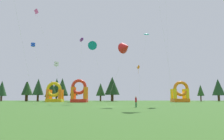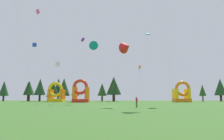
% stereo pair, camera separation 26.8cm
% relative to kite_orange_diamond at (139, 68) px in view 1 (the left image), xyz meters
% --- Properties ---
extents(ground_plane, '(120.00, 120.00, 0.00)m').
position_rel_kite_orange_diamond_xyz_m(ground_plane, '(-7.02, -16.93, -9.25)').
color(ground_plane, '#3D6B28').
extents(kite_orange_diamond, '(1.27, 4.03, 9.79)m').
position_rel_kite_orange_diamond_xyz_m(kite_orange_diamond, '(0.00, 0.00, 0.00)').
color(kite_orange_diamond, orange).
rests_on(kite_orange_diamond, ground_plane).
extents(kite_pink_diamond, '(9.46, 4.33, 27.38)m').
position_rel_kite_orange_diamond_xyz_m(kite_pink_diamond, '(-29.33, 5.11, 17.29)').
color(kite_pink_diamond, '#EA599E').
rests_on(kite_pink_diamond, ground_plane).
extents(kite_red_delta, '(4.84, 3.53, 11.56)m').
position_rel_kite_orange_diamond_xyz_m(kite_red_delta, '(-4.37, -17.51, 1.28)').
color(kite_red_delta, red).
rests_on(kite_red_delta, ground_plane).
extents(kite_cyan_parafoil, '(4.11, 1.71, 21.13)m').
position_rel_kite_orange_diamond_xyz_m(kite_cyan_parafoil, '(3.79, 8.33, 11.48)').
color(kite_cyan_parafoil, '#19B7CC').
rests_on(kite_cyan_parafoil, ground_plane).
extents(kite_blue_box, '(6.08, 3.31, 14.71)m').
position_rel_kite_orange_diamond_xyz_m(kite_blue_box, '(-26.01, -4.53, 4.98)').
color(kite_blue_box, blue).
rests_on(kite_blue_box, ground_plane).
extents(kite_purple_parafoil, '(2.04, 5.12, 17.10)m').
position_rel_kite_orange_diamond_xyz_m(kite_purple_parafoil, '(-14.79, -0.78, 7.30)').
color(kite_purple_parafoil, purple).
rests_on(kite_purple_parafoil, ground_plane).
extents(kite_teal_delta, '(5.42, 2.38, 15.84)m').
position_rel_kite_orange_diamond_xyz_m(kite_teal_delta, '(-11.74, -2.03, 5.32)').
color(kite_teal_delta, '#0C7F7A').
rests_on(kite_teal_delta, ground_plane).
extents(kite_white_box, '(1.96, 1.68, 11.09)m').
position_rel_kite_orange_diamond_xyz_m(kite_white_box, '(-21.87, 1.67, 1.25)').
color(kite_white_box, white).
rests_on(kite_white_box, ground_plane).
extents(person_near_camera, '(0.42, 0.42, 1.76)m').
position_rel_kite_orange_diamond_xyz_m(person_near_camera, '(-3.01, -20.68, -8.21)').
color(person_near_camera, '#33723F').
rests_on(person_near_camera, ground_plane).
extents(inflatable_yellow_castle, '(4.94, 4.07, 7.05)m').
position_rel_kite_orange_diamond_xyz_m(inflatable_yellow_castle, '(-16.90, 10.74, -6.56)').
color(inflatable_yellow_castle, red).
rests_on(inflatable_yellow_castle, ground_plane).
extents(inflatable_blue_arch, '(5.18, 4.35, 6.78)m').
position_rel_kite_orange_diamond_xyz_m(inflatable_blue_arch, '(15.49, 14.71, -6.77)').
color(inflatable_blue_arch, orange).
rests_on(inflatable_blue_arch, ground_plane).
extents(inflatable_orange_dome, '(5.28, 4.32, 6.65)m').
position_rel_kite_orange_diamond_xyz_m(inflatable_orange_dome, '(-26.13, 16.61, -6.83)').
color(inflatable_orange_dome, yellow).
rests_on(inflatable_orange_dome, ground_plane).
extents(tree_row_0, '(3.82, 3.82, 7.95)m').
position_rel_kite_orange_diamond_xyz_m(tree_row_0, '(-49.99, 28.11, -4.31)').
color(tree_row_0, '#4C331E').
rests_on(tree_row_0, ground_plane).
extents(tree_row_1, '(3.39, 3.39, 7.52)m').
position_rel_kite_orange_diamond_xyz_m(tree_row_1, '(-39.46, 25.79, -4.25)').
color(tree_row_1, '#4C331E').
rests_on(tree_row_1, ground_plane).
extents(tree_row_2, '(4.18, 4.18, 7.67)m').
position_rel_kite_orange_diamond_xyz_m(tree_row_2, '(-39.19, 26.09, -4.30)').
color(tree_row_2, '#4C331E').
rests_on(tree_row_2, ground_plane).
extents(tree_row_3, '(4.18, 4.18, 8.52)m').
position_rel_kite_orange_diamond_xyz_m(tree_row_3, '(-34.53, 24.65, -3.87)').
color(tree_row_3, '#4C331E').
rests_on(tree_row_3, ground_plane).
extents(tree_row_4, '(4.82, 4.82, 7.43)m').
position_rel_kite_orange_diamond_xyz_m(tree_row_4, '(-29.08, 23.11, -4.77)').
color(tree_row_4, '#4C331E').
rests_on(tree_row_4, ground_plane).
extents(tree_row_5, '(3.65, 3.65, 9.00)m').
position_rel_kite_orange_diamond_xyz_m(tree_row_5, '(-28.47, 27.95, -3.44)').
color(tree_row_5, '#4C331E').
rests_on(tree_row_5, ground_plane).
extents(tree_row_6, '(4.41, 4.41, 8.48)m').
position_rel_kite_orange_diamond_xyz_m(tree_row_6, '(-25.41, 24.66, -4.02)').
color(tree_row_6, '#4C331E').
rests_on(tree_row_6, ground_plane).
extents(tree_row_7, '(4.18, 4.18, 8.59)m').
position_rel_kite_orange_diamond_xyz_m(tree_row_7, '(-25.34, 23.87, -3.78)').
color(tree_row_7, '#4C331E').
rests_on(tree_row_7, ground_plane).
extents(tree_row_8, '(3.01, 3.01, 6.65)m').
position_rel_kite_orange_diamond_xyz_m(tree_row_8, '(-21.05, 24.16, -4.91)').
color(tree_row_8, '#4C331E').
rests_on(tree_row_8, ground_plane).
extents(tree_row_9, '(3.56, 3.56, 6.98)m').
position_rel_kite_orange_diamond_xyz_m(tree_row_9, '(-11.25, 27.32, -4.77)').
color(tree_row_9, '#4C331E').
rests_on(tree_row_9, ground_plane).
extents(tree_row_10, '(5.65, 5.65, 9.24)m').
position_rel_kite_orange_diamond_xyz_m(tree_row_10, '(-6.73, 24.99, -3.46)').
color(tree_row_10, '#4C331E').
rests_on(tree_row_10, ground_plane).
extents(tree_row_11, '(2.57, 2.57, 6.28)m').
position_rel_kite_orange_diamond_xyz_m(tree_row_11, '(26.53, 25.03, -5.14)').
color(tree_row_11, '#4C331E').
rests_on(tree_row_11, ground_plane).
extents(tree_row_12, '(4.74, 4.74, 8.78)m').
position_rel_kite_orange_diamond_xyz_m(tree_row_12, '(35.20, 28.90, -3.78)').
color(tree_row_12, '#4C331E').
rests_on(tree_row_12, ground_plane).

